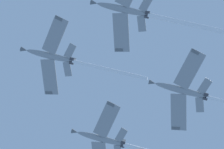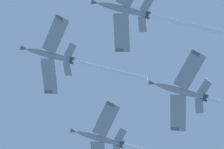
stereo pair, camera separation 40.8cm
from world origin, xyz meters
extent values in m
ellipsoid|color=gray|center=(1.90, -9.84, 105.11)|extent=(6.51, 11.52, 4.27)
cone|color=#595E60|center=(-0.84, -15.73, 106.75)|extent=(1.87, 2.18, 1.56)
ellipsoid|color=black|center=(1.10, -11.55, 106.20)|extent=(2.15, 3.08, 1.56)
cube|color=gray|center=(7.02, -11.40, 104.81)|extent=(9.51, 5.19, 1.08)
cube|color=#595E60|center=(10.87, -12.84, 104.86)|extent=(1.03, 1.88, 0.56)
cube|color=gray|center=(-2.58, -6.92, 104.81)|extent=(9.22, 8.41, 1.08)
cube|color=#595E60|center=(-6.16, -4.90, 104.86)|extent=(1.66, 1.82, 0.56)
cube|color=gray|center=(6.02, -6.41, 103.88)|extent=(3.79, 2.21, 0.60)
cube|color=gray|center=(1.88, -4.48, 103.88)|extent=(3.85, 3.76, 0.60)
cube|color=#595E60|center=(4.01, -5.31, 105.29)|extent=(1.44, 2.81, 3.30)
cylinder|color=#38383D|center=(4.68, -4.96, 103.59)|extent=(1.22, 1.39, 1.02)
cylinder|color=#38383D|center=(3.86, -4.58, 103.59)|extent=(1.22, 1.39, 1.02)
cylinder|color=white|center=(8.13, 3.52, 101.27)|extent=(8.44, 16.77, 5.37)
ellipsoid|color=gray|center=(21.59, -2.16, 101.23)|extent=(6.33, 11.61, 4.10)
cone|color=#595E60|center=(18.95, -8.11, 102.77)|extent=(1.84, 2.16, 1.54)
ellipsoid|color=black|center=(20.82, -3.90, 102.29)|extent=(2.10, 3.09, 1.52)
cube|color=gray|center=(17.05, 0.69, 100.94)|extent=(9.28, 8.33, 1.03)
cube|color=#595E60|center=(13.44, 2.64, 100.99)|extent=(1.65, 1.83, 0.53)
cube|color=gray|center=(25.65, 1.36, 100.07)|extent=(3.77, 2.15, 0.57)
cube|color=gray|center=(21.48, 3.22, 100.07)|extent=(3.87, 3.74, 0.57)
cube|color=#595E60|center=(23.62, 2.41, 101.48)|extent=(1.37, 2.80, 3.28)
cylinder|color=#38383D|center=(24.28, 2.80, 99.79)|extent=(1.20, 1.38, 1.01)
cylinder|color=#38383D|center=(23.46, 3.16, 99.79)|extent=(1.20, 1.38, 1.01)
cylinder|color=white|center=(28.43, 13.26, 97.12)|extent=(10.05, 20.86, 6.29)
ellipsoid|color=gray|center=(-7.73, 11.68, 101.30)|extent=(6.53, 11.52, 4.21)
cone|color=#595E60|center=(-10.49, 5.79, 102.92)|extent=(1.87, 2.18, 1.55)
ellipsoid|color=black|center=(-8.53, 9.97, 102.39)|extent=(2.15, 3.08, 1.55)
cube|color=gray|center=(-2.61, 10.12, 101.01)|extent=(9.51, 5.21, 1.06)
cube|color=#595E60|center=(1.24, 8.67, 101.06)|extent=(1.03, 1.88, 0.55)
cube|color=gray|center=(-3.61, 15.11, 100.10)|extent=(3.79, 2.22, 0.59)
cube|color=#595E60|center=(-5.61, 16.21, 101.51)|extent=(1.44, 2.80, 3.30)
cylinder|color=#38383D|center=(-4.94, 16.57, 99.81)|extent=(1.22, 1.39, 1.02)
cylinder|color=#38383D|center=(-5.76, 16.95, 99.81)|extent=(1.22, 1.39, 1.02)
ellipsoid|color=gray|center=(14.40, 19.06, 97.23)|extent=(6.26, 11.60, 4.31)
cone|color=#595E60|center=(11.80, 13.11, 98.91)|extent=(1.84, 2.17, 1.56)
ellipsoid|color=black|center=(13.64, 17.33, 98.34)|extent=(2.09, 3.09, 1.57)
cube|color=gray|center=(19.56, 17.62, 96.94)|extent=(9.46, 4.99, 1.09)
cube|color=#595E60|center=(23.44, 16.27, 96.98)|extent=(0.99, 1.87, 0.57)
cube|color=gray|center=(9.84, 21.87, 96.94)|extent=(9.29, 8.29, 1.09)
cube|color=#595E60|center=(6.21, 23.80, 96.98)|extent=(1.64, 1.83, 0.57)
cube|color=gray|center=(18.43, 22.58, 95.98)|extent=(3.76, 2.13, 0.60)
cube|color=gray|center=(14.25, 24.41, 95.98)|extent=(3.88, 3.72, 0.60)
cube|color=#595E60|center=(16.40, 23.64, 97.39)|extent=(1.38, 2.84, 3.31)
cylinder|color=#38383D|center=(17.05, 24.00, 95.69)|extent=(1.20, 1.39, 1.02)
cylinder|color=#38383D|center=(16.23, 24.36, 95.69)|extent=(1.20, 1.39, 1.02)
camera|label=1|loc=(32.45, -12.46, 1.95)|focal=70.60mm
camera|label=2|loc=(32.21, -12.79, 1.95)|focal=70.60mm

